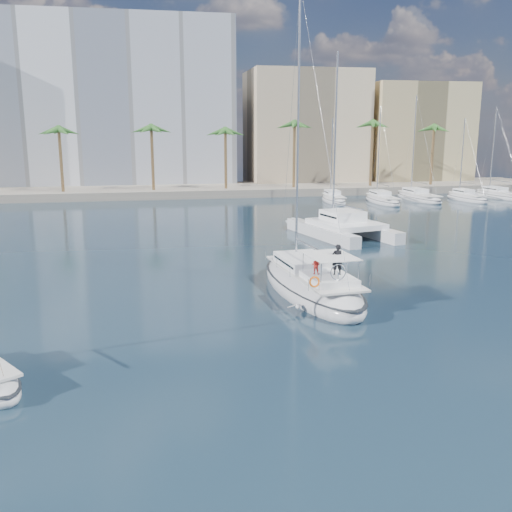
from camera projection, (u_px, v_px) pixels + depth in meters
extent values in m
plane|color=black|center=(260.00, 313.00, 32.10)|extent=(160.00, 160.00, 0.00)
cube|color=gray|center=(185.00, 190.00, 90.44)|extent=(120.00, 14.00, 1.20)
cube|color=silver|center=(107.00, 106.00, 96.81)|extent=(42.00, 16.00, 28.00)
cube|color=beige|center=(305.00, 130.00, 101.06)|extent=(20.00, 14.00, 20.00)
cube|color=tan|center=(414.00, 135.00, 103.04)|extent=(18.00, 12.00, 18.00)
cylinder|color=brown|center=(186.00, 162.00, 85.59)|extent=(0.44, 0.44, 10.50)
sphere|color=#2F6424|center=(185.00, 126.00, 84.44)|extent=(3.60, 3.60, 3.60)
cylinder|color=brown|center=(398.00, 160.00, 91.84)|extent=(0.44, 0.44, 10.50)
sphere|color=#2F6424|center=(400.00, 127.00, 90.70)|extent=(3.60, 3.60, 3.60)
ellipsoid|color=silver|center=(311.00, 287.00, 35.90)|extent=(5.36, 13.47, 2.73)
ellipsoid|color=black|center=(311.00, 281.00, 35.81)|extent=(5.41, 13.60, 0.18)
cube|color=silver|center=(313.00, 272.00, 35.44)|extent=(3.86, 10.09, 0.12)
cube|color=white|center=(304.00, 261.00, 36.78)|extent=(3.19, 4.54, 0.60)
cube|color=black|center=(304.00, 261.00, 36.78)|extent=(3.17, 4.03, 0.14)
cylinder|color=#B7BABF|center=(298.00, 129.00, 36.39)|extent=(0.15, 0.15, 17.24)
cylinder|color=#B7BABF|center=(311.00, 246.00, 35.45)|extent=(0.59, 5.30, 0.11)
cube|color=white|center=(329.00, 278.00, 33.01)|extent=(2.78, 3.50, 0.36)
cube|color=white|center=(330.00, 256.00, 32.60)|extent=(2.78, 3.50, 0.04)
torus|color=silver|center=(338.00, 272.00, 31.68)|extent=(0.96, 0.14, 0.96)
torus|color=#FE660D|center=(315.00, 282.00, 30.84)|extent=(0.65, 0.25, 0.64)
imported|color=black|center=(337.00, 260.00, 32.94)|extent=(0.67, 0.45, 1.80)
imported|color=#AA1F1A|center=(316.00, 265.00, 33.16)|extent=(0.66, 0.63, 1.07)
cube|color=silver|center=(321.00, 232.00, 54.06)|extent=(3.82, 11.75, 1.10)
cube|color=silver|center=(363.00, 229.00, 55.91)|extent=(3.82, 11.75, 1.10)
cube|color=white|center=(346.00, 224.00, 54.29)|extent=(6.61, 7.50, 0.50)
cube|color=white|center=(343.00, 216.00, 54.67)|extent=(3.95, 4.17, 1.00)
cube|color=black|center=(343.00, 215.00, 54.66)|extent=(3.87, 3.72, 0.18)
cylinder|color=#B7BABF|center=(335.00, 137.00, 54.64)|extent=(0.18, 0.18, 15.71)
ellipsoid|color=silver|center=(298.00, 306.00, 32.09)|extent=(0.25, 0.47, 0.23)
sphere|color=silver|center=(297.00, 305.00, 32.30)|extent=(0.12, 0.12, 0.12)
cube|color=gray|center=(292.00, 306.00, 32.02)|extent=(0.55, 0.20, 0.13)
cube|color=gray|center=(304.00, 306.00, 32.14)|extent=(0.55, 0.20, 0.13)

